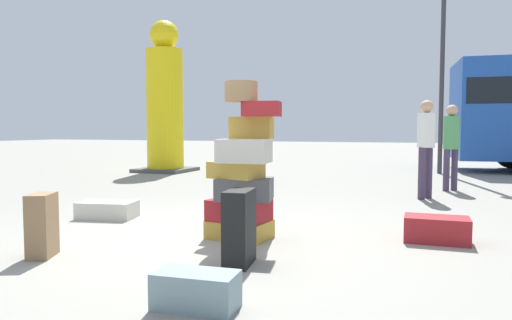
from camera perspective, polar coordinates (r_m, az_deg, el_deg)
ground_plane at (r=5.13m, az=-5.90°, el=-9.87°), size 80.00×80.00×0.00m
suitcase_tower at (r=5.11m, az=-1.59°, el=-1.82°), size 0.83×0.73×1.73m
suitcase_brown_upright_blue at (r=4.89m, az=-24.71°, el=-7.27°), size 0.32×0.38×0.60m
suitcase_cream_right_side at (r=6.72m, az=-17.73°, el=-5.80°), size 0.83×0.57×0.23m
suitcase_maroon_foreground_far at (r=5.41m, az=21.22°, el=-7.92°), size 0.67×0.39×0.27m
suitcase_slate_white_trunk at (r=3.29m, az=-7.35°, el=-15.51°), size 0.58×0.33×0.25m
suitcase_black_behind_tower at (r=4.19m, az=-2.06°, el=-8.25°), size 0.27×0.44×0.67m
person_bearded_onlooker at (r=10.12m, az=0.33°, el=2.30°), size 0.30×0.34×1.59m
person_tourist_with_camera at (r=9.90m, az=22.78°, el=2.31°), size 0.30×0.30×1.69m
person_passerby_in_red at (r=8.58m, az=20.09°, el=2.33°), size 0.30×0.31×1.71m
yellow_dummy_statue at (r=13.63m, az=-11.08°, el=6.64°), size 1.46×1.46×4.28m
lamp_post at (r=14.06m, az=21.98°, el=16.80°), size 0.36×0.36×6.93m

